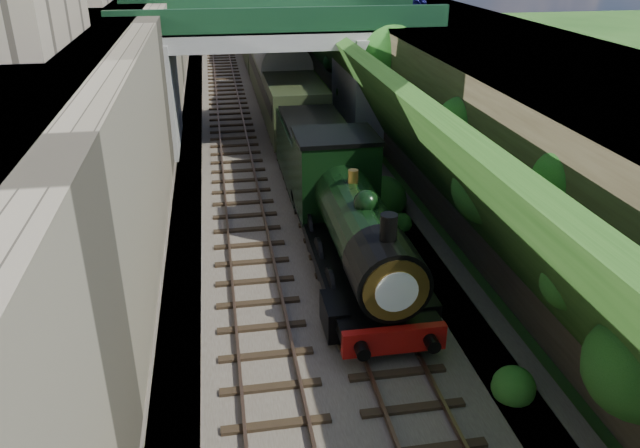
% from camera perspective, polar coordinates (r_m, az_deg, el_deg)
% --- Properties ---
extents(trackbed, '(10.00, 90.00, 0.20)m').
position_cam_1_polar(trackbed, '(30.72, -3.82, 5.53)').
color(trackbed, '#473F38').
rests_on(trackbed, ground).
extents(retaining_wall, '(1.00, 90.00, 7.00)m').
position_cam_1_polar(retaining_wall, '(29.75, -14.80, 10.96)').
color(retaining_wall, '#756B56').
rests_on(retaining_wall, ground).
extents(street_plateau_left, '(6.00, 90.00, 7.00)m').
position_cam_1_polar(street_plateau_left, '(30.26, -21.50, 10.29)').
color(street_plateau_left, '#262628').
rests_on(street_plateau_left, ground).
extents(street_plateau_right, '(8.00, 90.00, 6.25)m').
position_cam_1_polar(street_plateau_right, '(32.19, 13.43, 11.43)').
color(street_plateau_right, '#262628').
rests_on(street_plateau_right, ground).
extents(embankment_slope, '(4.49, 90.00, 6.36)m').
position_cam_1_polar(embankment_slope, '(29.66, 6.14, 10.17)').
color(embankment_slope, '#1E4714').
rests_on(embankment_slope, ground).
extents(track_left, '(2.50, 90.00, 0.20)m').
position_cam_1_polar(track_left, '(30.55, -7.58, 5.55)').
color(track_left, black).
rests_on(track_left, trackbed).
extents(track_right, '(2.50, 90.00, 0.20)m').
position_cam_1_polar(track_right, '(30.81, -1.60, 5.93)').
color(track_right, black).
rests_on(track_right, trackbed).
extents(road_bridge, '(16.00, 6.40, 7.25)m').
position_cam_1_polar(road_bridge, '(33.64, -3.13, 14.28)').
color(road_bridge, gray).
rests_on(road_bridge, ground).
extents(tree, '(3.60, 3.80, 6.60)m').
position_cam_1_polar(tree, '(32.54, 6.31, 14.83)').
color(tree, black).
rests_on(tree, ground).
extents(locomotive, '(3.10, 10.22, 3.83)m').
position_cam_1_polar(locomotive, '(19.84, 3.04, -0.11)').
color(locomotive, black).
rests_on(locomotive, trackbed).
extents(tender, '(2.70, 6.00, 3.05)m').
position_cam_1_polar(tender, '(26.65, -0.41, 5.97)').
color(tender, black).
rests_on(tender, trackbed).
extents(coach_front, '(2.90, 18.00, 3.70)m').
position_cam_1_polar(coach_front, '(38.58, -3.52, 12.58)').
color(coach_front, black).
rests_on(coach_front, trackbed).
extents(coach_middle, '(2.90, 18.00, 3.70)m').
position_cam_1_polar(coach_middle, '(57.02, -5.75, 16.53)').
color(coach_middle, black).
rests_on(coach_middle, trackbed).
extents(coach_rear, '(2.90, 18.00, 3.70)m').
position_cam_1_polar(coach_rear, '(75.63, -6.92, 18.53)').
color(coach_rear, black).
rests_on(coach_rear, trackbed).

